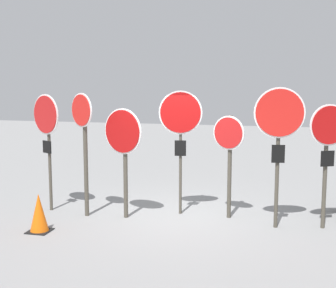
{
  "coord_description": "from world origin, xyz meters",
  "views": [
    {
      "loc": [
        2.0,
        -9.13,
        2.81
      ],
      "look_at": [
        -0.19,
        0.0,
        1.52
      ],
      "focal_mm": 50.0,
      "sensor_mm": 36.0,
      "label": 1
    }
  ],
  "objects_px": {
    "traffic_cone_0": "(39,213)",
    "stop_sign_6": "(328,142)",
    "stop_sign_3": "(180,122)",
    "stop_sign_5": "(279,127)",
    "stop_sign_1": "(83,133)",
    "stop_sign_2": "(123,142)",
    "stop_sign_4": "(229,147)",
    "stop_sign_0": "(47,125)"
  },
  "relations": [
    {
      "from": "stop_sign_3",
      "to": "stop_sign_4",
      "type": "bearing_deg",
      "value": -10.47
    },
    {
      "from": "stop_sign_1",
      "to": "stop_sign_3",
      "type": "xyz_separation_m",
      "value": [
        1.89,
        0.59,
        0.21
      ]
    },
    {
      "from": "stop_sign_4",
      "to": "traffic_cone_0",
      "type": "distance_m",
      "value": 3.89
    },
    {
      "from": "stop_sign_4",
      "to": "stop_sign_6",
      "type": "xyz_separation_m",
      "value": [
        1.86,
        -0.27,
        0.21
      ]
    },
    {
      "from": "stop_sign_0",
      "to": "traffic_cone_0",
      "type": "distance_m",
      "value": 2.08
    },
    {
      "from": "stop_sign_1",
      "to": "stop_sign_5",
      "type": "distance_m",
      "value": 3.87
    },
    {
      "from": "stop_sign_0",
      "to": "stop_sign_2",
      "type": "relative_size",
      "value": 1.12
    },
    {
      "from": "stop_sign_3",
      "to": "traffic_cone_0",
      "type": "relative_size",
      "value": 3.59
    },
    {
      "from": "stop_sign_3",
      "to": "stop_sign_5",
      "type": "distance_m",
      "value": 2.03
    },
    {
      "from": "stop_sign_2",
      "to": "stop_sign_5",
      "type": "height_order",
      "value": "stop_sign_5"
    },
    {
      "from": "stop_sign_5",
      "to": "traffic_cone_0",
      "type": "relative_size",
      "value": 3.7
    },
    {
      "from": "stop_sign_1",
      "to": "stop_sign_6",
      "type": "relative_size",
      "value": 1.08
    },
    {
      "from": "stop_sign_5",
      "to": "stop_sign_6",
      "type": "bearing_deg",
      "value": 3.14
    },
    {
      "from": "stop_sign_6",
      "to": "traffic_cone_0",
      "type": "bearing_deg",
      "value": 170.28
    },
    {
      "from": "traffic_cone_0",
      "to": "stop_sign_6",
      "type": "bearing_deg",
      "value": 15.41
    },
    {
      "from": "stop_sign_2",
      "to": "traffic_cone_0",
      "type": "xyz_separation_m",
      "value": [
        -1.26,
        -1.2,
        -1.21
      ]
    },
    {
      "from": "stop_sign_4",
      "to": "stop_sign_6",
      "type": "height_order",
      "value": "stop_sign_6"
    },
    {
      "from": "stop_sign_4",
      "to": "stop_sign_5",
      "type": "height_order",
      "value": "stop_sign_5"
    },
    {
      "from": "stop_sign_1",
      "to": "stop_sign_4",
      "type": "height_order",
      "value": "stop_sign_1"
    },
    {
      "from": "stop_sign_3",
      "to": "stop_sign_4",
      "type": "relative_size",
      "value": 1.23
    },
    {
      "from": "stop_sign_3",
      "to": "stop_sign_2",
      "type": "bearing_deg",
      "value": -161.32
    },
    {
      "from": "stop_sign_0",
      "to": "stop_sign_4",
      "type": "relative_size",
      "value": 1.19
    },
    {
      "from": "stop_sign_5",
      "to": "traffic_cone_0",
      "type": "xyz_separation_m",
      "value": [
        -4.29,
        -1.25,
        -1.59
      ]
    },
    {
      "from": "stop_sign_2",
      "to": "stop_sign_4",
      "type": "height_order",
      "value": "stop_sign_2"
    },
    {
      "from": "stop_sign_0",
      "to": "stop_sign_1",
      "type": "relative_size",
      "value": 0.99
    },
    {
      "from": "stop_sign_4",
      "to": "stop_sign_5",
      "type": "bearing_deg",
      "value": -3.3
    },
    {
      "from": "stop_sign_3",
      "to": "traffic_cone_0",
      "type": "height_order",
      "value": "stop_sign_3"
    },
    {
      "from": "traffic_cone_0",
      "to": "stop_sign_0",
      "type": "bearing_deg",
      "value": 110.51
    },
    {
      "from": "stop_sign_0",
      "to": "stop_sign_5",
      "type": "xyz_separation_m",
      "value": [
        4.8,
        -0.11,
        0.09
      ]
    },
    {
      "from": "stop_sign_2",
      "to": "stop_sign_5",
      "type": "distance_m",
      "value": 3.05
    },
    {
      "from": "stop_sign_4",
      "to": "stop_sign_5",
      "type": "xyz_separation_m",
      "value": [
        0.97,
        -0.45,
        0.48
      ]
    },
    {
      "from": "stop_sign_6",
      "to": "traffic_cone_0",
      "type": "relative_size",
      "value": 3.28
    },
    {
      "from": "stop_sign_4",
      "to": "stop_sign_1",
      "type": "bearing_deg",
      "value": -147.62
    },
    {
      "from": "traffic_cone_0",
      "to": "stop_sign_3",
      "type": "bearing_deg",
      "value": 36.86
    },
    {
      "from": "stop_sign_1",
      "to": "stop_sign_6",
      "type": "height_order",
      "value": "stop_sign_1"
    },
    {
      "from": "stop_sign_1",
      "to": "stop_sign_2",
      "type": "xyz_separation_m",
      "value": [
        0.84,
        0.05,
        -0.17
      ]
    },
    {
      "from": "stop_sign_0",
      "to": "stop_sign_6",
      "type": "distance_m",
      "value": 5.69
    },
    {
      "from": "stop_sign_1",
      "to": "stop_sign_2",
      "type": "distance_m",
      "value": 0.86
    },
    {
      "from": "stop_sign_3",
      "to": "stop_sign_6",
      "type": "height_order",
      "value": "stop_sign_3"
    },
    {
      "from": "stop_sign_0",
      "to": "stop_sign_2",
      "type": "height_order",
      "value": "stop_sign_0"
    },
    {
      "from": "stop_sign_3",
      "to": "stop_sign_5",
      "type": "height_order",
      "value": "stop_sign_5"
    },
    {
      "from": "stop_sign_5",
      "to": "stop_sign_6",
      "type": "xyz_separation_m",
      "value": [
        0.89,
        0.18,
        -0.27
      ]
    }
  ]
}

